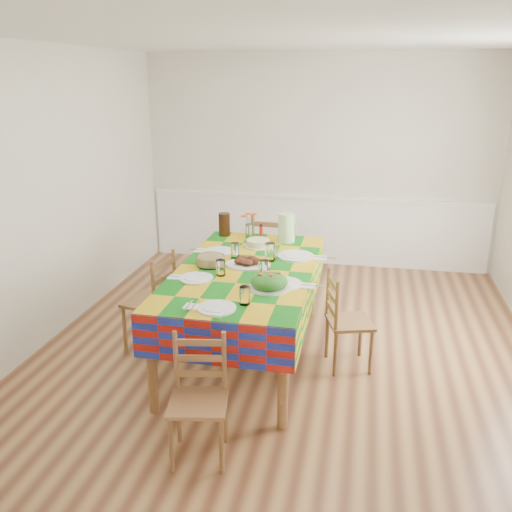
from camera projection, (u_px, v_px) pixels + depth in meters
The scene contains 22 objects.
room at pixel (289, 206), 4.63m from camera, with size 4.58×5.08×2.78m.
wainscot at pixel (315, 228), 7.21m from camera, with size 4.41×0.06×0.92m.
dining_table at pixel (246, 279), 4.68m from camera, with size 1.16×2.16×0.84m.
setting_near_head at pixel (226, 303), 3.86m from camera, with size 0.46×0.31×0.14m.
setting_left_near at pixel (204, 274), 4.43m from camera, with size 0.51×0.30×0.13m.
setting_left_far at pixel (224, 251), 5.01m from camera, with size 0.52×0.31×0.14m.
setting_right_near at pixel (277, 278), 4.34m from camera, with size 0.56×0.32×0.14m.
setting_right_far at pixel (287, 254), 4.90m from camera, with size 0.63×0.36×0.16m.
meat_platter at pixel (248, 262), 4.70m from camera, with size 0.40×0.29×0.08m.
salad_platter at pixel (269, 282), 4.20m from camera, with size 0.32×0.32×0.14m.
pasta_bowl at pixel (211, 261), 4.71m from camera, with size 0.25×0.25×0.09m.
cake at pixel (258, 243), 5.22m from camera, with size 0.26×0.26×0.07m.
serving_utensils at pixel (264, 274), 4.50m from camera, with size 0.15×0.34×0.01m.
flower_vase at pixel (249, 227), 5.49m from camera, with size 0.17×0.14×0.27m.
hot_sauce at pixel (261, 231), 5.49m from camera, with size 0.04×0.04×0.15m, color red.
green_pitcher at pixel (287, 228), 5.36m from camera, with size 0.17×0.17×0.28m, color #BFE9A4.
tea_pitcher at pixel (224, 224), 5.57m from camera, with size 0.12×0.12×0.23m, color black.
name_card at pixel (216, 316), 3.71m from camera, with size 0.08×0.03×0.02m, color white.
chair_near at pixel (199, 399), 3.52m from camera, with size 0.43×0.41×0.84m.
chair_far at pixel (272, 257), 6.03m from camera, with size 0.46×0.44×1.00m.
chair_left at pixel (153, 302), 4.93m from camera, with size 0.46×0.47×0.92m.
chair_right at pixel (345, 322), 4.61m from camera, with size 0.45×0.46×0.85m.
Camera 1 is at (0.63, -4.49, 2.41)m, focal length 38.00 mm.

